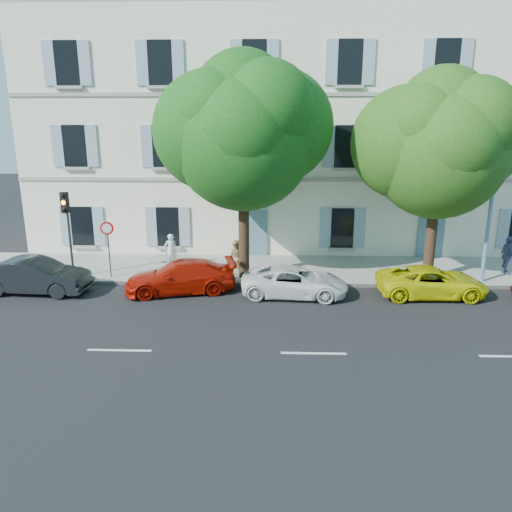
{
  "coord_description": "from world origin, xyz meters",
  "views": [
    {
      "loc": [
        -1.28,
        -17.91,
        6.97
      ],
      "look_at": [
        -1.97,
        2.0,
        1.4
      ],
      "focal_mm": 35.0,
      "sensor_mm": 36.0,
      "label": 1
    }
  ],
  "objects_px": {
    "car_yellow_supercar": "(432,282)",
    "tree_right": "(439,152)",
    "street_lamp": "(496,176)",
    "road_sign": "(108,237)",
    "car_red_coupe": "(180,277)",
    "pedestrian_b": "(235,257)",
    "pedestrian_a": "(171,251)",
    "car_white_coupe": "(295,282)",
    "tree_left": "(243,140)",
    "pedestrian_c": "(507,255)",
    "traffic_light": "(67,216)",
    "car_dark_sedan": "(35,276)"
  },
  "relations": [
    {
      "from": "pedestrian_b",
      "to": "pedestrian_c",
      "type": "bearing_deg",
      "value": -164.05
    },
    {
      "from": "car_dark_sedan",
      "to": "car_yellow_supercar",
      "type": "height_order",
      "value": "car_dark_sedan"
    },
    {
      "from": "tree_left",
      "to": "street_lamp",
      "type": "height_order",
      "value": "tree_left"
    },
    {
      "from": "pedestrian_c",
      "to": "car_dark_sedan",
      "type": "bearing_deg",
      "value": 97.1
    },
    {
      "from": "car_red_coupe",
      "to": "pedestrian_b",
      "type": "height_order",
      "value": "pedestrian_b"
    },
    {
      "from": "tree_right",
      "to": "pedestrian_b",
      "type": "distance_m",
      "value": 9.62
    },
    {
      "from": "pedestrian_a",
      "to": "pedestrian_c",
      "type": "distance_m",
      "value": 15.25
    },
    {
      "from": "car_dark_sedan",
      "to": "pedestrian_c",
      "type": "xyz_separation_m",
      "value": [
        20.14,
        2.78,
        0.29
      ]
    },
    {
      "from": "car_yellow_supercar",
      "to": "pedestrian_c",
      "type": "height_order",
      "value": "pedestrian_c"
    },
    {
      "from": "pedestrian_c",
      "to": "car_white_coupe",
      "type": "bearing_deg",
      "value": 105.42
    },
    {
      "from": "car_dark_sedan",
      "to": "car_white_coupe",
      "type": "bearing_deg",
      "value": -86.3
    },
    {
      "from": "tree_right",
      "to": "road_sign",
      "type": "bearing_deg",
      "value": -179.15
    },
    {
      "from": "traffic_light",
      "to": "street_lamp",
      "type": "relative_size",
      "value": 0.47
    },
    {
      "from": "car_dark_sedan",
      "to": "tree_left",
      "type": "xyz_separation_m",
      "value": [
        8.41,
        2.01,
        5.35
      ]
    },
    {
      "from": "tree_left",
      "to": "car_white_coupe",
      "type": "bearing_deg",
      "value": -42.94
    },
    {
      "from": "road_sign",
      "to": "pedestrian_c",
      "type": "distance_m",
      "value": 17.68
    },
    {
      "from": "car_red_coupe",
      "to": "tree_left",
      "type": "xyz_separation_m",
      "value": [
        2.52,
        1.73,
        5.41
      ]
    },
    {
      "from": "car_white_coupe",
      "to": "pedestrian_a",
      "type": "distance_m",
      "value": 6.58
    },
    {
      "from": "car_dark_sedan",
      "to": "pedestrian_a",
      "type": "bearing_deg",
      "value": -52.15
    },
    {
      "from": "car_red_coupe",
      "to": "car_white_coupe",
      "type": "height_order",
      "value": "car_red_coupe"
    },
    {
      "from": "car_red_coupe",
      "to": "pedestrian_c",
      "type": "height_order",
      "value": "pedestrian_c"
    },
    {
      "from": "road_sign",
      "to": "street_lamp",
      "type": "xyz_separation_m",
      "value": [
        16.13,
        -0.24,
        2.73
      ]
    },
    {
      "from": "pedestrian_a",
      "to": "pedestrian_b",
      "type": "height_order",
      "value": "pedestrian_b"
    },
    {
      "from": "car_yellow_supercar",
      "to": "tree_left",
      "type": "relative_size",
      "value": 0.47
    },
    {
      "from": "tree_left",
      "to": "pedestrian_a",
      "type": "height_order",
      "value": "tree_left"
    },
    {
      "from": "pedestrian_b",
      "to": "pedestrian_a",
      "type": "bearing_deg",
      "value": -5.11
    },
    {
      "from": "car_red_coupe",
      "to": "car_white_coupe",
      "type": "relative_size",
      "value": 1.06
    },
    {
      "from": "car_yellow_supercar",
      "to": "road_sign",
      "type": "distance_m",
      "value": 13.69
    },
    {
      "from": "tree_left",
      "to": "tree_right",
      "type": "relative_size",
      "value": 1.08
    },
    {
      "from": "car_red_coupe",
      "to": "traffic_light",
      "type": "height_order",
      "value": "traffic_light"
    },
    {
      "from": "pedestrian_b",
      "to": "car_dark_sedan",
      "type": "bearing_deg",
      "value": 29.43
    },
    {
      "from": "road_sign",
      "to": "street_lamp",
      "type": "bearing_deg",
      "value": -0.86
    },
    {
      "from": "car_red_coupe",
      "to": "car_yellow_supercar",
      "type": "relative_size",
      "value": 1.04
    },
    {
      "from": "car_white_coupe",
      "to": "tree_right",
      "type": "xyz_separation_m",
      "value": [
        5.86,
        1.94,
        5.01
      ]
    },
    {
      "from": "car_yellow_supercar",
      "to": "pedestrian_a",
      "type": "distance_m",
      "value": 11.6
    },
    {
      "from": "car_yellow_supercar",
      "to": "tree_right",
      "type": "height_order",
      "value": "tree_right"
    },
    {
      "from": "car_red_coupe",
      "to": "road_sign",
      "type": "bearing_deg",
      "value": -126.09
    },
    {
      "from": "street_lamp",
      "to": "pedestrian_b",
      "type": "xyz_separation_m",
      "value": [
        -10.64,
        0.78,
        -3.72
      ]
    },
    {
      "from": "road_sign",
      "to": "street_lamp",
      "type": "distance_m",
      "value": 16.36
    },
    {
      "from": "car_white_coupe",
      "to": "pedestrian_c",
      "type": "bearing_deg",
      "value": -69.5
    },
    {
      "from": "tree_right",
      "to": "street_lamp",
      "type": "xyz_separation_m",
      "value": [
        2.23,
        -0.45,
        -0.93
      ]
    },
    {
      "from": "car_red_coupe",
      "to": "pedestrian_c",
      "type": "xyz_separation_m",
      "value": [
        14.25,
        2.5,
        0.36
      ]
    },
    {
      "from": "car_red_coupe",
      "to": "pedestrian_b",
      "type": "distance_m",
      "value": 2.92
    },
    {
      "from": "car_white_coupe",
      "to": "car_yellow_supercar",
      "type": "distance_m",
      "value": 5.49
    },
    {
      "from": "car_red_coupe",
      "to": "pedestrian_b",
      "type": "relative_size",
      "value": 2.81
    },
    {
      "from": "car_white_coupe",
      "to": "road_sign",
      "type": "bearing_deg",
      "value": 82.16
    },
    {
      "from": "tree_left",
      "to": "road_sign",
      "type": "height_order",
      "value": "tree_left"
    },
    {
      "from": "car_red_coupe",
      "to": "car_dark_sedan",
      "type": "bearing_deg",
      "value": -100.03
    },
    {
      "from": "pedestrian_a",
      "to": "tree_right",
      "type": "bearing_deg",
      "value": 153.76
    },
    {
      "from": "tree_left",
      "to": "traffic_light",
      "type": "bearing_deg",
      "value": -176.49
    }
  ]
}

